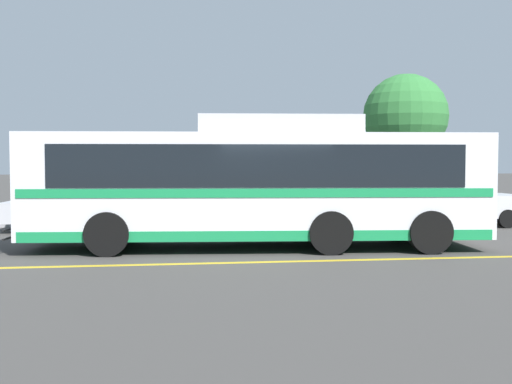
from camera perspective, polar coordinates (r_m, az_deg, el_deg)
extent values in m
plane|color=#423F3D|center=(14.57, 1.26, -5.46)|extent=(220.00, 220.00, 0.00)
cube|color=gold|center=(12.67, 1.35, -6.67)|extent=(30.95, 0.20, 0.01)
cube|color=#99999E|center=(20.65, -2.22, -2.85)|extent=(38.95, 0.36, 0.15)
cube|color=silver|center=(14.69, 0.00, 0.69)|extent=(11.13, 3.51, 2.46)
cube|color=black|center=(14.68, 0.00, 2.51)|extent=(9.61, 3.41, 0.97)
cube|color=#198C4C|center=(14.70, 0.00, 0.14)|extent=(10.92, 3.53, 0.20)
cube|color=#198C4C|center=(14.77, 0.00, -3.63)|extent=(10.92, 3.52, 0.24)
cube|color=black|center=(15.42, -20.85, 0.83)|extent=(0.23, 2.26, 1.79)
cube|color=black|center=(15.43, -20.91, 4.63)|extent=(0.19, 1.80, 0.24)
cube|color=silver|center=(14.75, 2.14, 6.31)|extent=(4.00, 2.38, 0.43)
cube|color=black|center=(15.58, -21.76, -3.08)|extent=(0.21, 1.93, 0.04)
cube|color=black|center=(15.60, -21.75, -3.81)|extent=(0.21, 1.93, 0.04)
cylinder|color=black|center=(13.78, -14.02, -3.91)|extent=(1.02, 0.36, 1.00)
cylinder|color=black|center=(16.20, -12.32, -2.92)|extent=(1.02, 0.36, 1.00)
cylinder|color=black|center=(13.72, 7.14, -3.88)|extent=(1.02, 0.36, 1.00)
cylinder|color=black|center=(16.15, 5.62, -2.89)|extent=(1.02, 0.36, 1.00)
cylinder|color=black|center=(14.30, 16.27, -3.70)|extent=(1.02, 0.36, 1.00)
cylinder|color=black|center=(16.65, 13.48, -2.78)|extent=(1.02, 0.36, 1.00)
cube|color=silver|center=(19.26, -15.99, -1.76)|extent=(4.78, 1.89, 0.62)
cube|color=black|center=(19.21, -15.66, -0.23)|extent=(2.04, 1.58, 0.41)
cylinder|color=black|center=(18.82, -20.81, -2.87)|extent=(0.61, 0.22, 0.60)
cylinder|color=black|center=(20.39, -19.61, -2.44)|extent=(0.61, 0.22, 0.60)
cylinder|color=black|center=(18.27, -11.91, -2.91)|extent=(0.61, 0.22, 0.60)
cylinder|color=black|center=(19.88, -11.40, -2.46)|extent=(0.61, 0.22, 0.60)
cube|color=black|center=(19.01, 2.61, -1.79)|extent=(4.61, 1.98, 0.57)
cube|color=black|center=(19.00, 2.95, -0.04)|extent=(1.98, 1.61, 0.59)
cylinder|color=black|center=(17.96, -1.09, -2.96)|extent=(0.61, 0.24, 0.60)
cylinder|color=black|center=(19.53, -1.94, -2.50)|extent=(0.61, 0.24, 0.60)
cylinder|color=black|center=(18.66, 7.38, -2.76)|extent=(0.61, 0.24, 0.60)
cylinder|color=black|center=(20.18, 5.91, -2.35)|extent=(0.61, 0.24, 0.60)
cube|color=silver|center=(21.05, 18.38, -1.25)|extent=(4.36, 1.88, 0.74)
cube|color=black|center=(20.97, 18.14, 0.57)|extent=(1.83, 1.65, 0.60)
cylinder|color=black|center=(22.49, 20.46, -1.99)|extent=(0.60, 0.20, 0.60)
cylinder|color=black|center=(20.94, 22.77, -2.36)|extent=(0.60, 0.20, 0.60)
cylinder|color=black|center=(21.34, 14.05, -2.14)|extent=(0.60, 0.20, 0.60)
cylinder|color=black|center=(19.71, 15.98, -2.56)|extent=(0.60, 0.20, 0.60)
cylinder|color=#513823|center=(24.14, 13.98, 0.91)|extent=(0.28, 0.28, 2.70)
sphere|color=#337A38|center=(24.20, 14.05, 7.02)|extent=(3.27, 3.27, 3.27)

